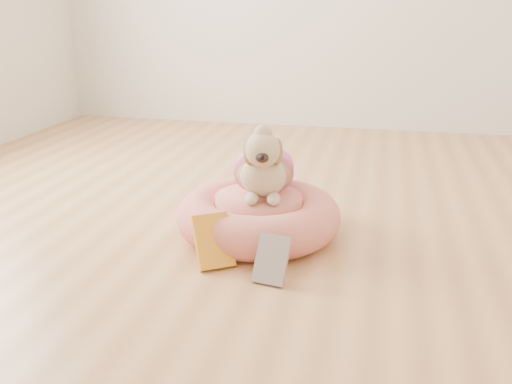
% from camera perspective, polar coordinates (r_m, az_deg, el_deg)
% --- Properties ---
extents(floor, '(4.50, 4.50, 0.00)m').
position_cam_1_polar(floor, '(2.39, -1.42, -4.37)').
color(floor, '#B8804C').
rests_on(floor, ground).
extents(pet_bed, '(0.68, 0.68, 0.17)m').
position_cam_1_polar(pet_bed, '(2.37, 0.27, -2.41)').
color(pet_bed, '#ED845C').
rests_on(pet_bed, floor).
extents(dog, '(0.37, 0.48, 0.32)m').
position_cam_1_polar(dog, '(2.33, 0.80, 3.65)').
color(dog, brown).
rests_on(dog, pet_bed).
extents(book_yellow, '(0.18, 0.18, 0.19)m').
position_cam_1_polar(book_yellow, '(2.11, -4.28, -4.93)').
color(book_yellow, yellow).
rests_on(book_yellow, floor).
extents(book_white, '(0.13, 0.12, 0.16)m').
position_cam_1_polar(book_white, '(1.99, 1.58, -6.75)').
color(book_white, white).
rests_on(book_white, floor).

